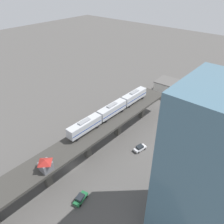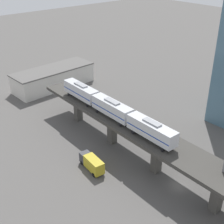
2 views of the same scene
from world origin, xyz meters
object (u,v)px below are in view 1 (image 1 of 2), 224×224
(delivery_truck, at_px, (87,126))
(office_tower, at_px, (210,176))
(signal_hut, at_px, (46,165))
(street_car_white, at_px, (140,148))
(street_car_green, at_px, (80,198))
(warehouse_building, at_px, (186,93))
(subway_train, at_px, (112,109))

(delivery_truck, relative_size, office_tower, 0.21)
(signal_hut, relative_size, street_car_white, 0.73)
(signal_hut, height_order, office_tower, office_tower)
(street_car_green, distance_m, office_tower, 32.21)
(signal_hut, height_order, warehouse_building, signal_hut)
(delivery_truck, bearing_deg, signal_hut, -63.75)
(office_tower, bearing_deg, warehouse_building, 116.14)
(subway_train, xyz_separation_m, delivery_truck, (-9.11, -3.87, -8.96))
(street_car_green, bearing_deg, subway_train, 114.07)
(warehouse_building, distance_m, office_tower, 64.82)
(office_tower, bearing_deg, street_car_green, -155.61)
(signal_hut, xyz_separation_m, office_tower, (33.19, 14.31, 8.02))
(warehouse_building, bearing_deg, street_car_white, -84.93)
(street_car_green, relative_size, office_tower, 0.13)
(office_tower, bearing_deg, signal_hut, -156.67)
(street_car_white, relative_size, office_tower, 0.13)
(street_car_white, relative_size, warehouse_building, 0.16)
(subway_train, relative_size, warehouse_building, 1.28)
(subway_train, relative_size, office_tower, 1.03)
(subway_train, bearing_deg, office_tower, -22.21)
(subway_train, relative_size, street_car_white, 7.96)
(warehouse_building, height_order, office_tower, office_tower)
(signal_hut, distance_m, delivery_truck, 29.48)
(subway_train, xyz_separation_m, street_car_green, (11.72, -26.23, -9.78))
(street_car_white, distance_m, warehouse_building, 42.40)
(subway_train, height_order, warehouse_building, subway_train)
(subway_train, distance_m, office_tower, 40.20)
(street_car_white, bearing_deg, subway_train, 178.10)
(signal_hut, distance_m, warehouse_building, 71.52)
(signal_hut, bearing_deg, office_tower, 23.33)
(signal_hut, bearing_deg, street_car_green, 20.04)
(signal_hut, relative_size, delivery_truck, 0.46)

